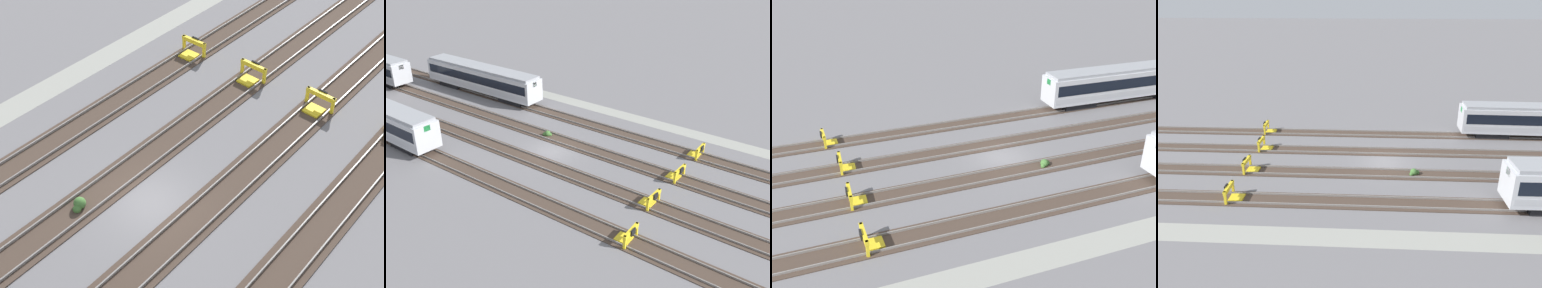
# 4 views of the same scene
# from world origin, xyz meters

# --- Properties ---
(ground_plane) EXTENTS (400.00, 400.00, 0.00)m
(ground_plane) POSITION_xyz_m (0.00, 0.00, 0.00)
(ground_plane) COLOR slate
(service_walkway) EXTENTS (54.00, 2.00, 0.01)m
(service_walkway) POSITION_xyz_m (0.00, -12.00, 0.00)
(service_walkway) COLOR #9E9E93
(service_walkway) RESTS_ON ground
(rail_track_nearest) EXTENTS (90.00, 2.23, 0.21)m
(rail_track_nearest) POSITION_xyz_m (0.00, -7.50, 0.04)
(rail_track_nearest) COLOR #47382D
(rail_track_nearest) RESTS_ON ground
(rail_track_near_inner) EXTENTS (90.00, 2.24, 0.21)m
(rail_track_near_inner) POSITION_xyz_m (0.00, -2.50, 0.04)
(rail_track_near_inner) COLOR #47382D
(rail_track_near_inner) RESTS_ON ground
(rail_track_middle) EXTENTS (90.00, 2.24, 0.21)m
(rail_track_middle) POSITION_xyz_m (0.00, 2.50, 0.04)
(rail_track_middle) COLOR #47382D
(rail_track_middle) RESTS_ON ground
(rail_track_far_inner) EXTENTS (90.00, 2.23, 0.21)m
(rail_track_far_inner) POSITION_xyz_m (0.00, 7.50, 0.04)
(rail_track_far_inner) COLOR #47382D
(rail_track_far_inner) RESTS_ON ground
(subway_car_front_row_leftmost) EXTENTS (18.03, 3.06, 3.70)m
(subway_car_front_row_leftmost) POSITION_xyz_m (17.61, -7.52, 2.04)
(subway_car_front_row_leftmost) COLOR silver
(subway_car_front_row_leftmost) RESTS_ON ground
(bumper_stop_nearest_track) EXTENTS (1.36, 2.01, 1.22)m
(bumper_stop_nearest_track) POSITION_xyz_m (-12.10, -7.50, 0.51)
(bumper_stop_nearest_track) COLOR yellow
(bumper_stop_nearest_track) RESTS_ON ground
(bumper_stop_near_inner_track) EXTENTS (1.36, 2.01, 1.22)m
(bumper_stop_near_inner_track) POSITION_xyz_m (-12.27, -2.51, 0.51)
(bumper_stop_near_inner_track) COLOR yellow
(bumper_stop_near_inner_track) RESTS_ON ground
(bumper_stop_middle_track) EXTENTS (1.37, 2.01, 1.22)m
(bumper_stop_middle_track) POSITION_xyz_m (-12.32, 2.49, 0.51)
(bumper_stop_middle_track) COLOR yellow
(bumper_stop_middle_track) RESTS_ON ground
(bumper_stop_far_inner_track) EXTENTS (1.37, 2.01, 1.22)m
(bumper_stop_far_inner_track) POSITION_xyz_m (-13.14, 7.51, 0.51)
(bumper_stop_far_inner_track) COLOR yellow
(bumper_stop_far_inner_track) RESTS_ON ground
(weed_clump) EXTENTS (0.92, 0.70, 0.64)m
(weed_clump) POSITION_xyz_m (2.55, -2.52, 0.24)
(weed_clump) COLOR #427033
(weed_clump) RESTS_ON ground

